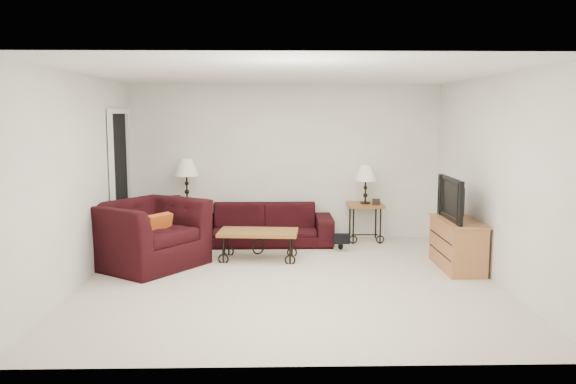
# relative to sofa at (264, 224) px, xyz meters

# --- Properties ---
(ground) EXTENTS (5.00, 5.00, 0.00)m
(ground) POSITION_rel_sofa_xyz_m (0.34, -2.02, -0.31)
(ground) COLOR beige
(ground) RESTS_ON ground
(wall_back) EXTENTS (5.00, 0.02, 2.50)m
(wall_back) POSITION_rel_sofa_xyz_m (0.34, 0.48, 0.94)
(wall_back) COLOR white
(wall_back) RESTS_ON ground
(wall_front) EXTENTS (5.00, 0.02, 2.50)m
(wall_front) POSITION_rel_sofa_xyz_m (0.34, -4.52, 0.94)
(wall_front) COLOR white
(wall_front) RESTS_ON ground
(wall_left) EXTENTS (0.02, 5.00, 2.50)m
(wall_left) POSITION_rel_sofa_xyz_m (-2.16, -2.02, 0.94)
(wall_left) COLOR white
(wall_left) RESTS_ON ground
(wall_right) EXTENTS (0.02, 5.00, 2.50)m
(wall_right) POSITION_rel_sofa_xyz_m (2.84, -2.02, 0.94)
(wall_right) COLOR white
(wall_right) RESTS_ON ground
(ceiling) EXTENTS (5.00, 5.00, 0.00)m
(ceiling) POSITION_rel_sofa_xyz_m (0.34, -2.02, 2.19)
(ceiling) COLOR white
(ceiling) RESTS_ON wall_back
(doorway) EXTENTS (0.08, 0.94, 2.04)m
(doorway) POSITION_rel_sofa_xyz_m (-2.13, -0.37, 0.71)
(doorway) COLOR black
(doorway) RESTS_ON ground
(sofa) EXTENTS (2.13, 0.83, 0.62)m
(sofa) POSITION_rel_sofa_xyz_m (0.00, 0.00, 0.00)
(sofa) COLOR black
(sofa) RESTS_ON ground
(side_table_left) EXTENTS (0.62, 0.62, 0.67)m
(side_table_left) POSITION_rel_sofa_xyz_m (-1.22, 0.18, 0.02)
(side_table_left) COLOR #955E25
(side_table_left) RESTS_ON ground
(side_table_right) EXTENTS (0.56, 0.56, 0.61)m
(side_table_right) POSITION_rel_sofa_xyz_m (1.61, 0.18, -0.01)
(side_table_right) COLOR #955E25
(side_table_right) RESTS_ON ground
(lamp_left) EXTENTS (0.39, 0.39, 0.67)m
(lamp_left) POSITION_rel_sofa_xyz_m (-1.22, 0.18, 0.69)
(lamp_left) COLOR black
(lamp_left) RESTS_ON side_table_left
(lamp_right) EXTENTS (0.35, 0.35, 0.61)m
(lamp_right) POSITION_rel_sofa_xyz_m (1.61, 0.18, 0.60)
(lamp_right) COLOR black
(lamp_right) RESTS_ON side_table_right
(photo_frame_left) EXTENTS (0.13, 0.04, 0.11)m
(photo_frame_left) POSITION_rel_sofa_xyz_m (-1.37, 0.03, 0.41)
(photo_frame_left) COLOR black
(photo_frame_left) RESTS_ON side_table_left
(photo_frame_right) EXTENTS (0.12, 0.04, 0.10)m
(photo_frame_right) POSITION_rel_sofa_xyz_m (1.76, 0.03, 0.35)
(photo_frame_right) COLOR black
(photo_frame_right) RESTS_ON side_table_right
(coffee_table) EXTENTS (1.14, 0.69, 0.41)m
(coffee_table) POSITION_rel_sofa_xyz_m (-0.06, -0.99, -0.11)
(coffee_table) COLOR #955E25
(coffee_table) RESTS_ON ground
(armchair) EXTENTS (1.74, 1.77, 0.87)m
(armchair) POSITION_rel_sofa_xyz_m (-1.53, -1.32, 0.12)
(armchair) COLOR black
(armchair) RESTS_ON ground
(throw_pillow) EXTENTS (0.32, 0.38, 0.39)m
(throw_pillow) POSITION_rel_sofa_xyz_m (-1.38, -1.37, 0.21)
(throw_pillow) COLOR #B14116
(throw_pillow) RESTS_ON armchair
(tv_stand) EXTENTS (0.45, 1.09, 0.65)m
(tv_stand) POSITION_rel_sofa_xyz_m (2.57, -1.52, 0.01)
(tv_stand) COLOR #9D6D3A
(tv_stand) RESTS_ON ground
(television) EXTENTS (0.13, 0.97, 0.56)m
(television) POSITION_rel_sofa_xyz_m (2.55, -1.52, 0.62)
(television) COLOR black
(television) RESTS_ON tv_stand
(backpack) EXTENTS (0.43, 0.37, 0.48)m
(backpack) POSITION_rel_sofa_xyz_m (1.16, -0.42, -0.07)
(backpack) COLOR black
(backpack) RESTS_ON ground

